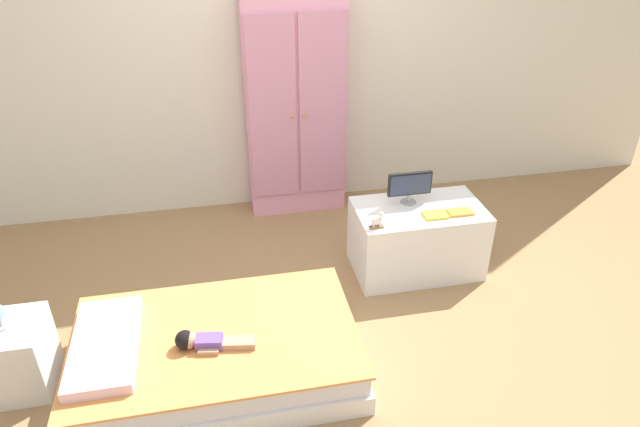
% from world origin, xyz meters
% --- Properties ---
extents(ground_plane, '(10.00, 10.00, 0.02)m').
position_xyz_m(ground_plane, '(0.00, 0.00, -0.01)').
color(ground_plane, '#99754C').
extents(back_wall, '(6.40, 0.05, 2.70)m').
position_xyz_m(back_wall, '(0.00, 1.57, 1.35)').
color(back_wall, silver).
rests_on(back_wall, ground_plane).
extents(bed, '(1.44, 0.89, 0.25)m').
position_xyz_m(bed, '(-0.58, -0.23, 0.12)').
color(bed, white).
rests_on(bed, ground_plane).
extents(pillow, '(0.31, 0.64, 0.06)m').
position_xyz_m(pillow, '(-1.11, -0.23, 0.28)').
color(pillow, silver).
rests_on(pillow, bed).
extents(doll, '(0.39, 0.15, 0.10)m').
position_xyz_m(doll, '(-0.65, -0.31, 0.29)').
color(doll, '#6B4CB2').
rests_on(doll, bed).
extents(nightstand, '(0.34, 0.34, 0.38)m').
position_xyz_m(nightstand, '(-1.57, -0.13, 0.19)').
color(nightstand, silver).
rests_on(nightstand, ground_plane).
extents(wardrobe, '(0.71, 0.27, 1.60)m').
position_xyz_m(wardrobe, '(0.11, 1.41, 0.80)').
color(wardrobe, '#E599BC').
rests_on(wardrobe, ground_plane).
extents(tv_stand, '(0.81, 0.47, 0.46)m').
position_xyz_m(tv_stand, '(0.74, 0.44, 0.23)').
color(tv_stand, white).
rests_on(tv_stand, ground_plane).
extents(tv_monitor, '(0.28, 0.10, 0.21)m').
position_xyz_m(tv_monitor, '(0.69, 0.52, 0.58)').
color(tv_monitor, '#99999E').
rests_on(tv_monitor, tv_stand).
extents(rocking_horse_toy, '(0.09, 0.04, 0.11)m').
position_xyz_m(rocking_horse_toy, '(0.41, 0.27, 0.50)').
color(rocking_horse_toy, '#8E6642').
rests_on(rocking_horse_toy, tv_stand).
extents(book_yellow, '(0.15, 0.11, 0.02)m').
position_xyz_m(book_yellow, '(0.80, 0.33, 0.46)').
color(book_yellow, gold).
rests_on(book_yellow, tv_stand).
extents(book_orange, '(0.15, 0.09, 0.02)m').
position_xyz_m(book_orange, '(0.96, 0.33, 0.46)').
color(book_orange, orange).
rests_on(book_orange, tv_stand).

